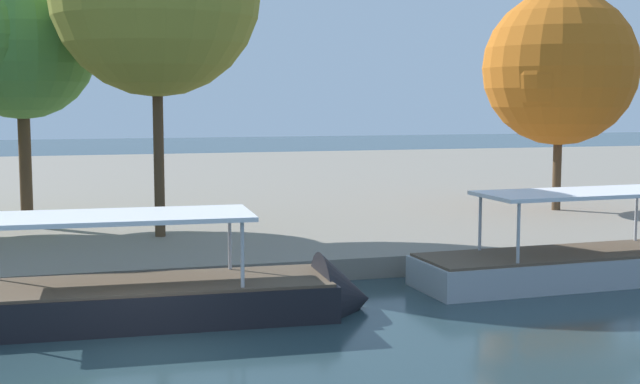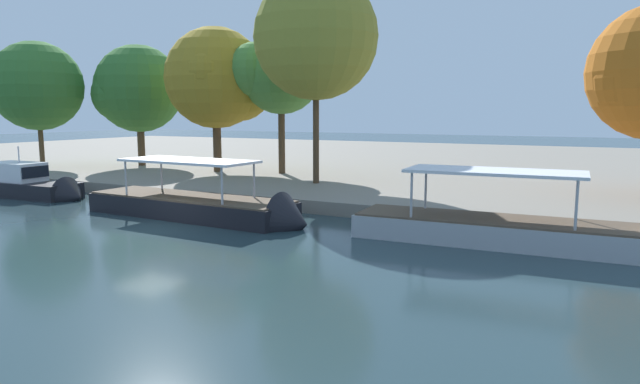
# 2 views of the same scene
# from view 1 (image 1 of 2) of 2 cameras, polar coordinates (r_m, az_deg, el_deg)

# --- Properties ---
(ground_plane) EXTENTS (220.00, 220.00, 0.00)m
(ground_plane) POSITION_cam_1_polar(r_m,az_deg,el_deg) (20.12, -11.10, -10.65)
(ground_plane) COLOR #23383D
(dock_promenade) EXTENTS (120.00, 55.00, 0.69)m
(dock_promenade) POSITION_cam_1_polar(r_m,az_deg,el_deg) (53.71, -14.10, 0.18)
(dock_promenade) COLOR gray
(dock_promenade) RESTS_ON ground_plane
(tour_boat_1) EXTENTS (12.46, 3.42, 3.92)m
(tour_boat_1) POSITION_cam_1_polar(r_m,az_deg,el_deg) (23.23, -10.59, -7.36)
(tour_boat_1) COLOR black
(tour_boat_1) RESTS_ON ground_plane
(tour_boat_2) EXTENTS (12.11, 3.35, 3.97)m
(tour_boat_2) POSITION_cam_1_polar(r_m,az_deg,el_deg) (29.25, 18.30, -4.88)
(tour_boat_2) COLOR #9EA3A8
(tour_boat_2) RESTS_ON ground_plane
(tree_0) EXTENTS (6.14, 6.17, 10.13)m
(tree_0) POSITION_cam_1_polar(r_m,az_deg,el_deg) (36.12, -19.25, 9.23)
(tree_0) COLOR #4C3823
(tree_0) RESTS_ON dock_promenade
(tree_2) EXTENTS (6.97, 6.97, 9.95)m
(tree_2) POSITION_cam_1_polar(r_m,az_deg,el_deg) (40.81, 15.49, 7.85)
(tree_2) COLOR #4C3823
(tree_2) RESTS_ON dock_promenade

